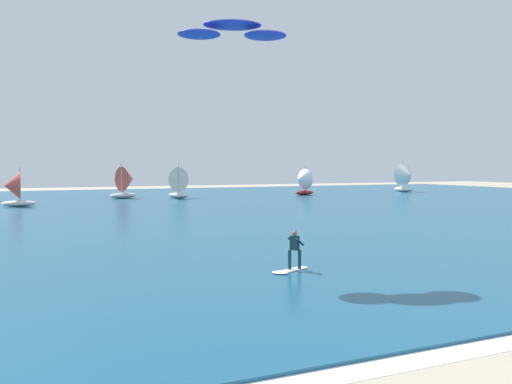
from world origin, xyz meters
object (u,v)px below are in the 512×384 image
Objects in this scene: kite at (232,31)px; sailboat_near_shore at (13,189)px; sailboat_heeled_over at (302,182)px; sailboat_center_horizon at (175,182)px; kitesurfer at (292,256)px; sailboat_trailing at (406,177)px; sailboat_leading at (127,182)px.

kite is 1.19× the size of sailboat_near_shore.
sailboat_center_horizon reaches higher than sailboat_heeled_over.
sailboat_trailing is at bearing 46.28° from kitesurfer.
sailboat_trailing reaches higher than sailboat_heeled_over.
sailboat_center_horizon reaches higher than sailboat_near_shore.
sailboat_center_horizon is (-40.21, -0.79, -0.28)m from sailboat_trailing.
kite is 69.92m from sailboat_trailing.
kite is 1.13× the size of sailboat_heeled_over.
sailboat_leading is at bearing 157.35° from sailboat_center_horizon.
kitesurfer is 0.45× the size of sailboat_heeled_over.
sailboat_center_horizon is at bearing 178.19° from sailboat_heeled_over.
kitesurfer is at bearing -133.72° from sailboat_trailing.
sailboat_near_shore is at bearing -169.73° from sailboat_heeled_over.
sailboat_trailing reaches higher than sailboat_near_shore.
sailboat_near_shore is at bearing -158.75° from sailboat_center_horizon.
sailboat_heeled_over is 0.94× the size of sailboat_center_horizon.
kite is 41.71m from sailboat_near_shore.
sailboat_trailing is (20.85, 1.40, 0.41)m from sailboat_heeled_over.
sailboat_near_shore is (-13.71, -10.27, -0.28)m from sailboat_leading.
sailboat_center_horizon is at bearing 80.65° from kitesurfer.
sailboat_trailing is at bearing 1.13° from sailboat_center_horizon.
sailboat_trailing is 40.22m from sailboat_center_horizon.
kite is 1.04× the size of sailboat_leading.
kite is 49.05m from sailboat_center_horizon.
kitesurfer is 0.48× the size of sailboat_near_shore.
sailboat_near_shore is (-39.20, -7.10, -0.10)m from sailboat_heeled_over.
sailboat_heeled_over is 39.84m from sailboat_near_shore.
sailboat_trailing reaches higher than sailboat_leading.
sailboat_heeled_over is at bearing -7.09° from sailboat_leading.
kitesurfer is 0.42× the size of sailboat_leading.
kitesurfer is 52.45m from sailboat_leading.
sailboat_leading is at bearing 177.82° from sailboat_trailing.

